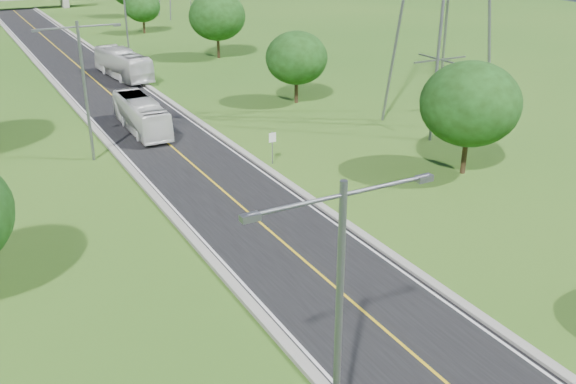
% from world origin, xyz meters
% --- Properties ---
extents(ground, '(260.00, 260.00, 0.00)m').
position_xyz_m(ground, '(0.00, 60.00, 0.00)').
color(ground, '#285818').
rests_on(ground, ground).
extents(road, '(8.00, 150.00, 0.06)m').
position_xyz_m(road, '(0.00, 66.00, 0.03)').
color(road, black).
rests_on(road, ground).
extents(curb_left, '(0.50, 150.00, 0.22)m').
position_xyz_m(curb_left, '(-4.25, 66.00, 0.11)').
color(curb_left, gray).
rests_on(curb_left, ground).
extents(curb_right, '(0.50, 150.00, 0.22)m').
position_xyz_m(curb_right, '(4.25, 66.00, 0.11)').
color(curb_right, gray).
rests_on(curb_right, ground).
extents(speed_limit_sign, '(0.55, 0.09, 2.40)m').
position_xyz_m(speed_limit_sign, '(5.20, 37.98, 1.60)').
color(speed_limit_sign, slate).
rests_on(speed_limit_sign, ground).
extents(streetlight_near_left, '(5.90, 0.25, 10.00)m').
position_xyz_m(streetlight_near_left, '(-6.00, 12.00, 5.94)').
color(streetlight_near_left, slate).
rests_on(streetlight_near_left, ground).
extents(streetlight_mid_left, '(5.90, 0.25, 10.00)m').
position_xyz_m(streetlight_mid_left, '(-6.00, 45.00, 5.94)').
color(streetlight_mid_left, slate).
rests_on(streetlight_mid_left, ground).
extents(streetlight_far_right, '(5.90, 0.25, 10.00)m').
position_xyz_m(streetlight_far_right, '(6.00, 78.00, 5.94)').
color(streetlight_far_right, slate).
rests_on(streetlight_far_right, ground).
extents(tree_rb, '(6.72, 6.72, 7.82)m').
position_xyz_m(tree_rb, '(16.00, 30.00, 4.95)').
color(tree_rb, black).
rests_on(tree_rb, ground).
extents(tree_rc, '(5.88, 5.88, 6.84)m').
position_xyz_m(tree_rc, '(15.00, 52.00, 4.33)').
color(tree_rc, black).
rests_on(tree_rc, ground).
extents(tree_rd, '(7.14, 7.14, 8.30)m').
position_xyz_m(tree_rd, '(17.00, 76.00, 5.27)').
color(tree_rd, black).
rests_on(tree_rd, ground).
extents(tree_re, '(5.46, 5.46, 6.35)m').
position_xyz_m(tree_re, '(14.50, 100.00, 4.02)').
color(tree_re, black).
rests_on(tree_re, ground).
extents(bus_outbound, '(3.80, 11.45, 3.13)m').
position_xyz_m(bus_outbound, '(3.15, 70.22, 1.62)').
color(bus_outbound, white).
rests_on(bus_outbound, road).
extents(bus_inbound, '(2.52, 10.01, 2.78)m').
position_xyz_m(bus_inbound, '(-0.80, 50.11, 1.45)').
color(bus_inbound, white).
rests_on(bus_inbound, road).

